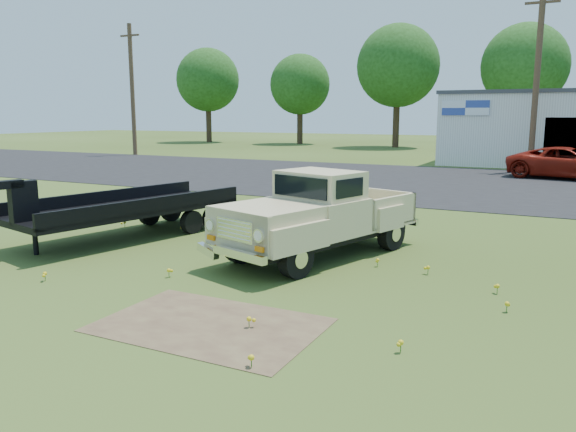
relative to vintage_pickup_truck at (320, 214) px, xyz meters
name	(u,v)px	position (x,y,z in m)	size (l,w,h in m)	color
ground	(233,262)	(-1.32, -1.20, -0.88)	(140.00, 140.00, 0.00)	#324516
asphalt_lot	(418,181)	(-1.32, 13.80, -0.88)	(90.00, 14.00, 0.02)	black
dirt_patch_a	(210,325)	(0.18, -4.20, -0.88)	(3.00, 2.00, 0.01)	brown
dirt_patch_b	(239,223)	(-3.32, 2.30, -0.88)	(2.20, 1.60, 0.01)	brown
utility_pole_west	(132,89)	(-23.32, 20.80, 3.73)	(1.60, 0.30, 9.00)	#4E3924
utility_pole_mid	(537,78)	(2.68, 20.80, 3.73)	(1.60, 0.30, 9.00)	#4E3924
treeline_a	(208,80)	(-29.32, 38.80, 5.42)	(6.40, 6.40, 9.52)	#3B291B
treeline_b	(300,85)	(-19.32, 39.80, 4.79)	(5.76, 5.76, 8.57)	#3B291B
treeline_c	(398,66)	(-9.32, 38.30, 6.06)	(7.04, 7.04, 10.47)	#3B291B
treeline_d	(524,66)	(0.68, 39.30, 5.74)	(6.72, 6.72, 10.00)	#3B291B
vintage_pickup_truck	(320,214)	(0.00, 0.00, 0.00)	(1.88, 4.83, 1.75)	tan
flatbed_trailer	(126,204)	(-4.76, -0.37, -0.08)	(1.95, 5.84, 1.59)	black
red_pickup	(568,163)	(4.41, 17.69, -0.18)	(2.32, 5.04, 1.40)	maroon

